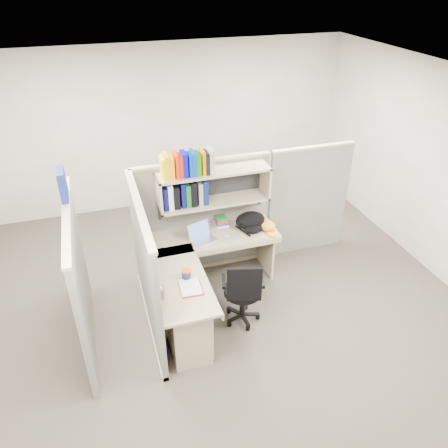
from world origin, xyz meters
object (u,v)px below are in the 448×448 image
object	(u,v)px
snack_canister	(186,274)
laptop	(203,233)
backpack	(252,222)
task_chair	(243,301)
desk	(196,302)

from	to	relation	value
snack_canister	laptop	bearing A→B (deg)	60.49
backpack	snack_canister	size ratio (longest dim) A/B	3.66
laptop	backpack	xyz separation A→B (m)	(0.66, 0.05, 0.01)
snack_canister	task_chair	world-z (taller)	task_chair
backpack	task_chair	world-z (taller)	backpack
backpack	laptop	bearing A→B (deg)	-177.11
snack_canister	task_chair	xyz separation A→B (m)	(0.63, -0.13, -0.45)
desk	snack_canister	world-z (taller)	snack_canister
laptop	task_chair	distance (m)	0.97
desk	backpack	size ratio (longest dim) A/B	4.47
desk	snack_canister	xyz separation A→B (m)	(-0.08, 0.10, 0.35)
desk	backpack	distance (m)	1.32
laptop	task_chair	xyz separation A→B (m)	(0.25, -0.79, -0.51)
laptop	backpack	bearing A→B (deg)	-13.68
desk	task_chair	distance (m)	0.56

